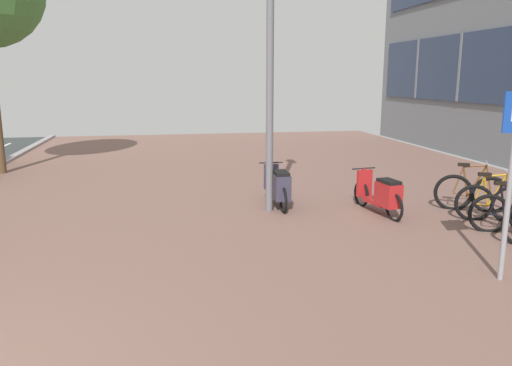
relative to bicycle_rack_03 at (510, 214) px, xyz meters
name	(u,v)px	position (x,y,z in m)	size (l,w,h in m)	color
bicycle_rack_03	(510,214)	(0.00, 0.00, 0.00)	(1.27, 0.58, 0.95)	black
bicycle_rack_04	(492,203)	(0.17, 0.71, 0.00)	(1.26, 0.56, 0.96)	black
bicycle_rack_05	(472,193)	(0.23, 1.43, 0.02)	(1.30, 0.74, 1.02)	black
scooter_near	(381,194)	(-1.64, 1.49, 0.06)	(0.58, 1.70, 0.82)	black
scooter_mid	(278,187)	(-3.45, 2.43, 0.08)	(0.52, 1.82, 0.82)	black
parking_sign	(512,166)	(-1.44, -1.78, 1.16)	(0.40, 0.07, 2.42)	gray
lamp_post	(270,55)	(-3.70, 2.13, 2.65)	(0.20, 0.52, 5.33)	slate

